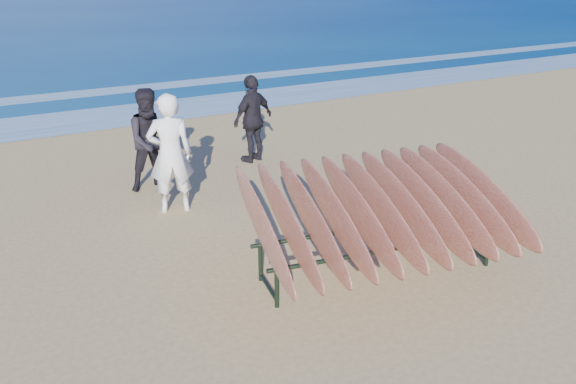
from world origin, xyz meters
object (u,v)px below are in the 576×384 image
object	(u,v)px
person_white	(170,154)
person_dark_a	(152,140)
person_dark_b	(253,119)
surfboard_rack	(380,209)

from	to	relation	value
person_white	person_dark_a	distance (m)	1.11
person_white	person_dark_b	xyz separation A→B (m)	(2.31, 1.64, -0.09)
person_dark_a	person_dark_b	world-z (taller)	person_dark_a
person_dark_a	person_white	bearing A→B (deg)	-90.99
person_dark_b	person_white	bearing A→B (deg)	15.57
person_dark_a	person_dark_b	size ratio (longest dim) A/B	1.03
surfboard_rack	person_white	world-z (taller)	person_white
surfboard_rack	person_white	size ratio (longest dim) A/B	1.83
person_white	person_dark_b	distance (m)	2.83
person_white	person_dark_b	size ratio (longest dim) A/B	1.10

